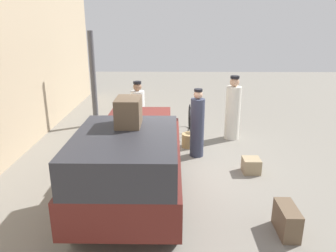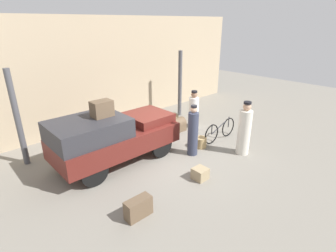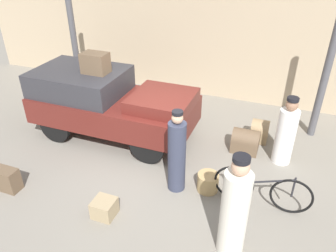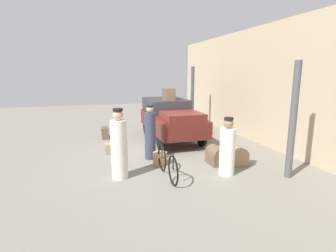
# 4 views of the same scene
# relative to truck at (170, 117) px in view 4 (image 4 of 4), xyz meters

# --- Properties ---
(ground_plane) EXTENTS (30.00, 30.00, 0.00)m
(ground_plane) POSITION_rel_truck_xyz_m (1.62, -0.84, -0.93)
(ground_plane) COLOR gray
(station_building_facade) EXTENTS (16.00, 0.15, 4.50)m
(station_building_facade) POSITION_rel_truck_xyz_m (1.62, 3.23, 1.32)
(station_building_facade) COLOR tan
(station_building_facade) RESTS_ON ground
(canopy_pillar_left) EXTENTS (0.18, 0.18, 3.05)m
(canopy_pillar_left) POSITION_rel_truck_xyz_m (-2.11, 1.81, 0.60)
(canopy_pillar_left) COLOR #4C4C51
(canopy_pillar_left) RESTS_ON ground
(canopy_pillar_right) EXTENTS (0.18, 0.18, 3.05)m
(canopy_pillar_right) POSITION_rel_truck_xyz_m (4.84, 1.81, 0.60)
(canopy_pillar_right) COLOR #4C4C51
(canopy_pillar_right) RESTS_ON ground
(truck) EXTENTS (3.97, 1.78, 1.63)m
(truck) POSITION_rel_truck_xyz_m (0.00, 0.00, 0.00)
(truck) COLOR black
(truck) RESTS_ON ground
(bicycle) EXTENTS (1.80, 0.04, 0.81)m
(bicycle) POSITION_rel_truck_xyz_m (3.93, -1.29, -0.54)
(bicycle) COLOR black
(bicycle) RESTS_ON ground
(wicker_basket) EXTENTS (0.43, 0.43, 0.38)m
(wicker_basket) POSITION_rel_truck_xyz_m (2.90, -1.22, -0.74)
(wicker_basket) COLOR tan
(wicker_basket) RESTS_ON ground
(porter_lifting_near_truck) EXTENTS (0.43, 0.43, 1.86)m
(porter_lifting_near_truck) POSITION_rel_truck_xyz_m (3.61, -2.50, -0.08)
(porter_lifting_near_truck) COLOR silver
(porter_lifting_near_truck) RESTS_ON ground
(porter_carrying_trunk) EXTENTS (0.35, 0.35, 1.76)m
(porter_carrying_trunk) POSITION_rel_truck_xyz_m (2.28, -1.37, -0.12)
(porter_carrying_trunk) COLOR #33384C
(porter_carrying_trunk) RESTS_ON ground
(porter_with_bicycle) EXTENTS (0.42, 0.42, 1.59)m
(porter_with_bicycle) POSITION_rel_truck_xyz_m (4.20, 0.32, -0.21)
(porter_with_bicycle) COLOR white
(porter_with_bicycle) RESTS_ON ground
(trunk_umber_medium) EXTENTS (0.40, 0.39, 0.34)m
(trunk_umber_medium) POSITION_rel_truck_xyz_m (1.32, -2.57, -0.76)
(trunk_umber_medium) COLOR #9E8966
(trunk_umber_medium) RESTS_ON ground
(trunk_wicker_pale) EXTENTS (0.62, 0.48, 0.56)m
(trunk_wicker_pale) POSITION_rel_truck_xyz_m (3.36, 0.45, -0.67)
(trunk_wicker_pale) COLOR brown
(trunk_wicker_pale) RESTS_ON ground
(suitcase_small_leather) EXTENTS (0.65, 0.29, 0.48)m
(suitcase_small_leather) POSITION_rel_truck_xyz_m (-0.95, -2.63, -0.69)
(suitcase_small_leather) COLOR brown
(suitcase_small_leather) RESTS_ON ground
(suitcase_tan_flat) EXTENTS (0.41, 0.48, 0.55)m
(suitcase_tan_flat) POSITION_rel_truck_xyz_m (3.61, 1.06, -0.68)
(suitcase_tan_flat) COLOR #937A56
(suitcase_tan_flat) RESTS_ON ground
(trunk_on_truck_roof) EXTENTS (0.60, 0.41, 0.48)m
(trunk_on_truck_roof) POSITION_rel_truck_xyz_m (-0.24, -0.00, 0.94)
(trunk_on_truck_roof) COLOR brown
(trunk_on_truck_roof) RESTS_ON truck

